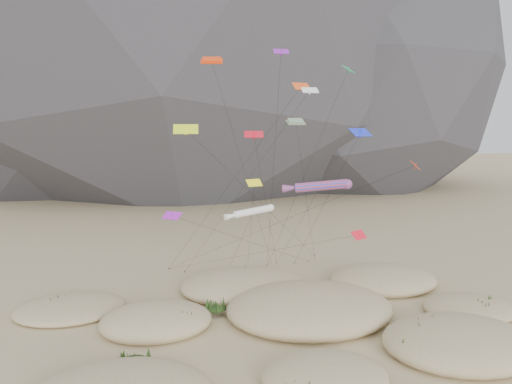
# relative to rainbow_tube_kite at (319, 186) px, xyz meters

# --- Properties ---
(ground) EXTENTS (500.00, 500.00, 0.00)m
(ground) POSITION_rel_rainbow_tube_kite_xyz_m (-5.37, -12.03, -12.50)
(ground) COLOR #CCB789
(ground) RESTS_ON ground
(dunes) EXTENTS (51.22, 34.10, 3.79)m
(dunes) POSITION_rel_rainbow_tube_kite_xyz_m (-5.81, -8.18, -11.81)
(dunes) COLOR #CCB789
(dunes) RESTS_ON ground
(dune_grass) EXTENTS (45.15, 27.79, 1.55)m
(dune_grass) POSITION_rel_rainbow_tube_kite_xyz_m (-6.45, -8.06, -11.63)
(dune_grass) COLOR black
(dune_grass) RESTS_ON ground
(kite_stakes) EXTENTS (21.84, 3.63, 0.30)m
(kite_stakes) POSITION_rel_rainbow_tube_kite_xyz_m (-3.84, 12.10, -12.35)
(kite_stakes) COLOR #3F2D1E
(kite_stakes) RESTS_ON ground
(rainbow_tube_kite) EXTENTS (7.64, 15.99, 13.39)m
(rainbow_tube_kite) POSITION_rel_rainbow_tube_kite_xyz_m (0.00, 0.00, 0.00)
(rainbow_tube_kite) COLOR #FD401A
(rainbow_tube_kite) RESTS_ON ground
(white_tube_kite) EXTENTS (6.15, 12.14, 10.63)m
(white_tube_kite) POSITION_rel_rainbow_tube_kite_xyz_m (-8.28, -0.85, -2.50)
(white_tube_kite) COLOR white
(white_tube_kite) RESTS_ON ground
(orange_parafoil) EXTENTS (10.99, 8.85, 27.22)m
(orange_parafoil) POSITION_rel_rainbow_tube_kite_xyz_m (-11.50, 4.10, 13.89)
(orange_parafoil) COLOR red
(orange_parafoil) RESTS_ON ground
(multi_parafoil) EXTENTS (9.03, 14.09, 20.26)m
(multi_parafoil) POSITION_rel_rainbow_tube_kite_xyz_m (-3.37, -1.55, 7.04)
(multi_parafoil) COLOR #DD5817
(multi_parafoil) RESTS_ON ground
(delta_kites) EXTENTS (28.39, 23.36, 27.50)m
(delta_kites) POSITION_rel_rainbow_tube_kite_xyz_m (-3.82, -1.19, 5.19)
(delta_kites) COLOR #D9F91A
(delta_kites) RESTS_ON ground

